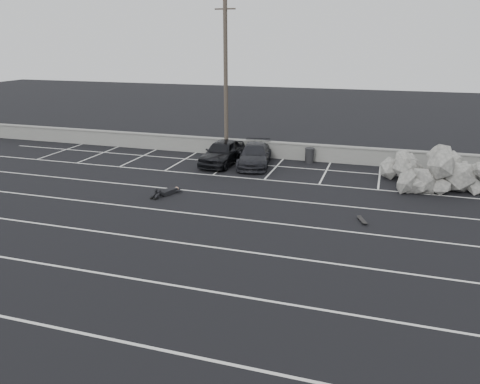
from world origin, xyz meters
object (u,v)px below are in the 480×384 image
(person, at_px, (170,189))
(skateboard, at_px, (362,220))
(car_left, at_px, (222,152))
(utility_pole, at_px, (226,80))
(trash_bin, at_px, (310,155))
(car_right, at_px, (255,155))
(riprap_pile, at_px, (436,174))

(person, bearing_deg, skateboard, 12.53)
(car_left, relative_size, utility_pole, 0.45)
(car_left, height_order, trash_bin, car_left)
(car_right, height_order, trash_bin, car_right)
(trash_bin, height_order, riprap_pile, riprap_pile)
(car_right, distance_m, riprap_pile, 10.18)
(riprap_pile, bearing_deg, trash_bin, 158.82)
(skateboard, bearing_deg, car_left, 118.15)
(car_right, height_order, skateboard, car_right)
(trash_bin, xyz_separation_m, skateboard, (3.77, -9.19, -0.40))
(riprap_pile, bearing_deg, utility_pole, 168.64)
(car_left, bearing_deg, person, -92.34)
(trash_bin, distance_m, person, 9.90)
(trash_bin, xyz_separation_m, person, (-5.60, -8.16, -0.24))
(riprap_pile, distance_m, skateboard, 7.27)
(utility_pole, bearing_deg, car_left, -78.97)
(car_left, relative_size, car_right, 0.98)
(utility_pole, relative_size, person, 3.93)
(person, bearing_deg, car_left, 103.62)
(utility_pole, height_order, trash_bin, utility_pole)
(utility_pole, bearing_deg, skateboard, -44.43)
(car_right, xyz_separation_m, riprap_pile, (10.13, -1.07, -0.03))
(car_right, height_order, utility_pole, utility_pole)
(car_left, distance_m, utility_pole, 4.49)
(riprap_pile, bearing_deg, person, -156.80)
(car_right, bearing_deg, riprap_pile, -15.68)
(skateboard, bearing_deg, car_right, 109.91)
(person, xyz_separation_m, skateboard, (9.37, -1.03, -0.16))
(trash_bin, bearing_deg, person, -124.43)
(utility_pole, bearing_deg, riprap_pile, -11.36)
(utility_pole, distance_m, riprap_pile, 13.38)
(trash_bin, height_order, person, trash_bin)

